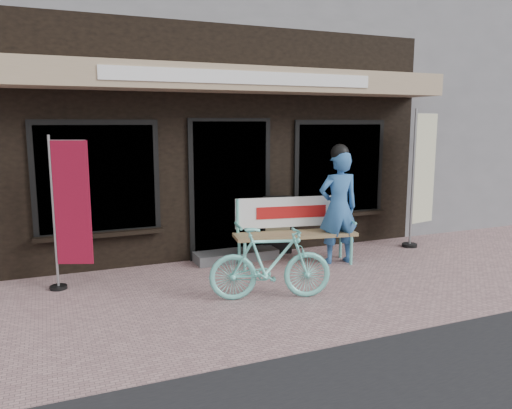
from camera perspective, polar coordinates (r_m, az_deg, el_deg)
name	(u,v)px	position (r m, az deg, el deg)	size (l,w,h in m)	color
ground	(285,295)	(6.35, 3.33, -10.29)	(70.00, 70.00, 0.00)	#A67E7F
storefront	(180,80)	(10.69, -8.66, 13.87)	(7.00, 6.77, 6.00)	black
neighbor_right_near	(471,98)	(15.58, 23.35, 11.08)	(10.00, 7.00, 5.60)	slate
bench	(293,225)	(7.62, 4.30, -2.37)	(1.91, 0.77, 1.00)	#6BD1C4
person	(338,205)	(7.66, 9.40, -0.08)	(0.67, 0.49, 1.82)	#3065A7
bicycle	(270,263)	(6.08, 1.66, -6.74)	(0.42, 1.49, 0.89)	#6BD1C4
nobori_red	(69,211)	(6.73, -20.55, -0.73)	(0.58, 0.33, 1.99)	gray
nobori_cream	(422,176)	(9.08, 18.43, 3.10)	(0.70, 0.30, 2.36)	gray
menu_stand	(277,224)	(8.16, 2.45, -2.27)	(0.48, 0.23, 0.96)	black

